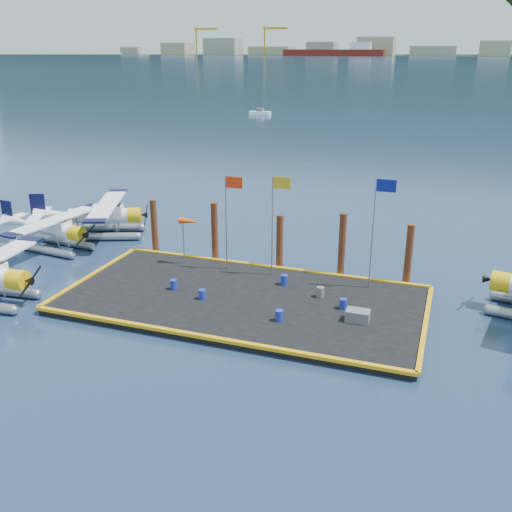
{
  "coord_description": "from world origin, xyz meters",
  "views": [
    {
      "loc": [
        10.49,
        -27.5,
        13.75
      ],
      "look_at": [
        0.1,
        2.0,
        2.21
      ],
      "focal_mm": 40.0,
      "sensor_mm": 36.0,
      "label": 1
    }
  ],
  "objects": [
    {
      "name": "piling_1",
      "position": [
        -4.0,
        5.4,
        2.1
      ],
      "size": [
        0.44,
        0.44,
        4.2
      ],
      "primitive_type": "cylinder",
      "color": "#401D12",
      "rests_on": "ground"
    },
    {
      "name": "drum_2",
      "position": [
        5.65,
        0.42,
        0.69
      ],
      "size": [
        0.4,
        0.4,
        0.57
      ],
      "primitive_type": "cylinder",
      "color": "#1C289A",
      "rests_on": "dock"
    },
    {
      "name": "flagpole_blue",
      "position": [
        6.7,
        3.8,
        4.69
      ],
      "size": [
        1.14,
        0.08,
        6.5
      ],
      "color": "gray",
      "rests_on": "dock"
    },
    {
      "name": "dock",
      "position": [
        0.0,
        0.0,
        0.2
      ],
      "size": [
        20.0,
        10.0,
        0.4
      ],
      "primitive_type": "cube",
      "color": "black",
      "rests_on": "ground"
    },
    {
      "name": "piling_4",
      "position": [
        8.5,
        5.4,
        2.0
      ],
      "size": [
        0.44,
        0.44,
        4.0
      ],
      "primitive_type": "cylinder",
      "color": "#401D12",
      "rests_on": "ground"
    },
    {
      "name": "drum_5",
      "position": [
        1.69,
        2.54,
        0.71
      ],
      "size": [
        0.44,
        0.44,
        0.62
      ],
      "primitive_type": "cylinder",
      "color": "#1C289A",
      "rests_on": "dock"
    },
    {
      "name": "seaplane_c",
      "position": [
        -14.36,
        7.98,
        1.48
      ],
      "size": [
        8.84,
        9.34,
        3.39
      ],
      "rotation": [
        0.0,
        0.0,
        -1.18
      ],
      "color": "gray",
      "rests_on": "ground"
    },
    {
      "name": "seaplane_b",
      "position": [
        -15.96,
        4.13,
        1.36
      ],
      "size": [
        7.98,
        8.81,
        3.12
      ],
      "rotation": [
        0.0,
        0.0,
        -1.69
      ],
      "color": "gray",
      "rests_on": "ground"
    },
    {
      "name": "crate",
      "position": [
        6.64,
        -0.79,
        0.7
      ],
      "size": [
        1.2,
        0.8,
        0.6
      ],
      "primitive_type": "cube",
      "color": "#5D5D62",
      "rests_on": "dock"
    },
    {
      "name": "drum_1",
      "position": [
        2.81,
        -2.1,
        0.69
      ],
      "size": [
        0.42,
        0.42,
        0.59
      ],
      "primitive_type": "cylinder",
      "color": "#1C289A",
      "rests_on": "dock"
    },
    {
      "name": "drum_0",
      "position": [
        -4.2,
        -0.26,
        0.69
      ],
      "size": [
        0.41,
        0.41,
        0.58
      ],
      "primitive_type": "cylinder",
      "color": "#1C289A",
      "rests_on": "dock"
    },
    {
      "name": "piling_3",
      "position": [
        4.5,
        5.4,
        2.15
      ],
      "size": [
        0.44,
        0.44,
        4.3
      ],
      "primitive_type": "cylinder",
      "color": "#401D12",
      "rests_on": "ground"
    },
    {
      "name": "flagpole_yellow",
      "position": [
        0.7,
        3.8,
        4.51
      ],
      "size": [
        1.14,
        0.08,
        6.2
      ],
      "color": "gray",
      "rests_on": "dock"
    },
    {
      "name": "drum_3",
      "position": [
        -2.07,
        -0.95,
        0.67
      ],
      "size": [
        0.39,
        0.39,
        0.55
      ],
      "primitive_type": "cylinder",
      "color": "#1C289A",
      "rests_on": "dock"
    },
    {
      "name": "dock_bumpers",
      "position": [
        0.0,
        0.0,
        0.49
      ],
      "size": [
        20.25,
        10.25,
        0.18
      ],
      "primitive_type": null,
      "color": "orange",
      "rests_on": "dock"
    },
    {
      "name": "piling_0",
      "position": [
        -8.5,
        5.4,
        2.0
      ],
      "size": [
        0.44,
        0.44,
        4.0
      ],
      "primitive_type": "cylinder",
      "color": "#401D12",
      "rests_on": "ground"
    },
    {
      "name": "ground",
      "position": [
        0.0,
        0.0,
        0.0
      ],
      "size": [
        4000.0,
        4000.0,
        0.0
      ],
      "primitive_type": "plane",
      "color": "#192D4C",
      "rests_on": "ground"
    },
    {
      "name": "windsock",
      "position": [
        -5.03,
        3.8,
        3.23
      ],
      "size": [
        1.4,
        0.44,
        3.12
      ],
      "color": "gray",
      "rests_on": "dock"
    },
    {
      "name": "piling_2",
      "position": [
        0.5,
        5.4,
        1.9
      ],
      "size": [
        0.44,
        0.44,
        3.8
      ],
      "primitive_type": "cylinder",
      "color": "#401D12",
      "rests_on": "ground"
    },
    {
      "name": "flagpole_red",
      "position": [
        -2.29,
        3.8,
        4.4
      ],
      "size": [
        1.14,
        0.08,
        6.0
      ],
      "color": "gray",
      "rests_on": "dock"
    },
    {
      "name": "drum_4",
      "position": [
        4.13,
        1.51,
        0.7
      ],
      "size": [
        0.42,
        0.42,
        0.6
      ],
      "primitive_type": "cylinder",
      "color": "#5D5D62",
      "rests_on": "dock"
    }
  ]
}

